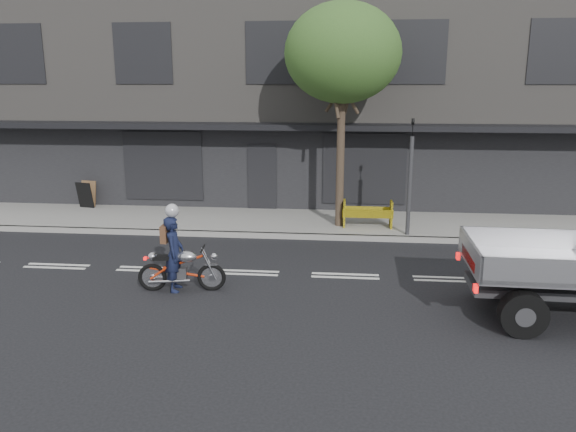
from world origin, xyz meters
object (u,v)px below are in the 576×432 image
at_px(street_tree, 343,54).
at_px(construction_barrier, 368,215).
at_px(rider, 174,254).
at_px(traffic_light_pole, 410,184).
at_px(motorcycle, 182,268).
at_px(sandwich_board, 85,195).

relative_size(street_tree, construction_barrier, 4.44).
xyz_separation_m(street_tree, rider, (-3.55, -5.48, -4.44)).
bearing_deg(traffic_light_pole, street_tree, 156.97).
distance_m(motorcycle, rider, 0.36).
xyz_separation_m(construction_barrier, sandwich_board, (-9.77, 1.83, 0.03)).
relative_size(motorcycle, rider, 1.15).
height_order(traffic_light_pole, construction_barrier, traffic_light_pole).
distance_m(traffic_light_pole, rider, 7.27).
bearing_deg(rider, sandwich_board, 31.20).
bearing_deg(motorcycle, street_tree, 52.05).
bearing_deg(sandwich_board, rider, -41.08).
relative_size(construction_barrier, sandwich_board, 1.66).
height_order(motorcycle, construction_barrier, construction_barrier).
height_order(motorcycle, sandwich_board, sandwich_board).
bearing_deg(street_tree, construction_barrier, -18.91).
bearing_deg(rider, street_tree, -39.07).
distance_m(traffic_light_pole, construction_barrier, 1.66).
bearing_deg(rider, construction_barrier, -46.57).
height_order(motorcycle, rider, rider).
relative_size(street_tree, sandwich_board, 7.34).
relative_size(street_tree, rider, 4.01).
bearing_deg(street_tree, motorcycle, -121.80).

